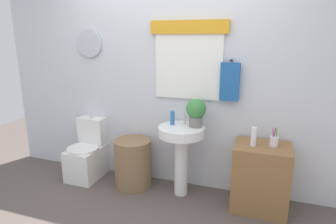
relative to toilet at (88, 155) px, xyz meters
name	(u,v)px	position (x,y,z in m)	size (l,w,h in m)	color
back_wall	(172,75)	(1.03, 0.26, 1.02)	(4.40, 0.18, 2.60)	silver
toilet	(88,155)	(0.00, 0.00, 0.00)	(0.38, 0.51, 0.76)	white
laundry_hamper	(133,163)	(0.65, -0.04, 0.00)	(0.43, 0.43, 0.57)	#846647
pedestal_sink	(181,144)	(1.24, -0.04, 0.31)	(0.50, 0.50, 0.80)	white
faucet	(185,119)	(1.24, 0.08, 0.56)	(0.03, 0.03, 0.10)	silver
wooden_cabinet	(260,177)	(2.09, -0.04, 0.06)	(0.55, 0.44, 0.69)	olive
soap_bottle	(172,118)	(1.12, 0.01, 0.59)	(0.05, 0.05, 0.15)	#2D6BB7
potted_plant	(196,111)	(1.38, 0.02, 0.68)	(0.21, 0.21, 0.30)	slate
lotion_bottle	(254,137)	(1.99, -0.08, 0.50)	(0.05, 0.05, 0.19)	white
toothbrush_cup	(274,141)	(2.18, -0.02, 0.46)	(0.08, 0.08, 0.19)	silver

